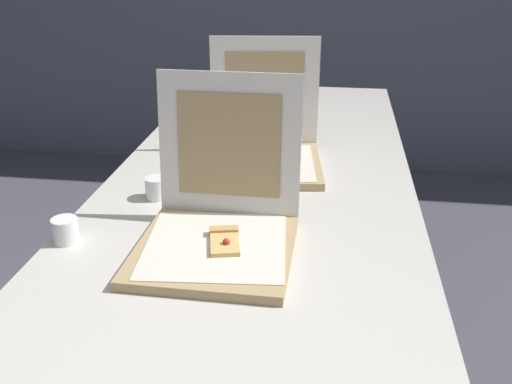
{
  "coord_description": "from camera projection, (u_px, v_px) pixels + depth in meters",
  "views": [
    {
      "loc": [
        0.19,
        -0.8,
        1.38
      ],
      "look_at": [
        0.02,
        0.46,
        0.8
      ],
      "focal_mm": 40.0,
      "sensor_mm": 36.0,
      "label": 1
    }
  ],
  "objects": [
    {
      "name": "cup_white_far",
      "position": [
        209.0,
        131.0,
        1.92
      ],
      "size": [
        0.06,
        0.06,
        0.06
      ],
      "primitive_type": "cylinder",
      "color": "white",
      "rests_on": "table"
    },
    {
      "name": "pizza_box_front",
      "position": [
        218.0,
        225.0,
        1.25
      ],
      "size": [
        0.34,
        0.38,
        0.36
      ],
      "rotation": [
        0.0,
        0.0,
        -0.01
      ],
      "color": "tan",
      "rests_on": "table"
    },
    {
      "name": "pizza_box_middle",
      "position": [
        264.0,
        147.0,
        1.71
      ],
      "size": [
        0.37,
        0.38,
        0.36
      ],
      "rotation": [
        0.0,
        0.0,
        0.12
      ],
      "color": "tan",
      "rests_on": "table"
    },
    {
      "name": "cup_white_near_center",
      "position": [
        156.0,
        188.0,
        1.49
      ],
      "size": [
        0.06,
        0.06,
        0.06
      ],
      "primitive_type": "cylinder",
      "color": "white",
      "rests_on": "table"
    },
    {
      "name": "table",
      "position": [
        257.0,
        201.0,
        1.6
      ],
      "size": [
        0.86,
        2.31,
        0.74
      ],
      "color": "beige",
      "rests_on": "ground"
    },
    {
      "name": "cup_white_near_left",
      "position": [
        65.0,
        230.0,
        1.28
      ],
      "size": [
        0.06,
        0.06,
        0.06
      ],
      "primitive_type": "cylinder",
      "color": "white",
      "rests_on": "table"
    }
  ]
}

